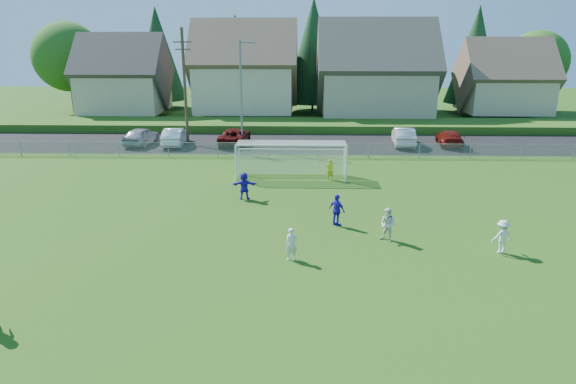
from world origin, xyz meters
The scene contains 21 objects.
ground centered at (0.00, 0.00, 0.00)m, with size 160.00×160.00×0.00m, color #193D0C.
asphalt_lot centered at (0.00, 27.50, 0.01)m, with size 60.00×60.00×0.00m, color black.
grass_embankment centered at (0.00, 35.00, 0.40)m, with size 70.00×6.00×0.80m, color #1E420F.
soccer_ball centered at (0.23, 5.09, 0.11)m, with size 0.22×0.22×0.22m, color white.
player_white_a centered at (0.31, 2.51, 0.72)m, with size 0.53×0.35×1.45m, color silver.
player_white_b centered at (4.80, 4.79, 0.81)m, with size 0.79×0.61×1.62m, color silver.
player_white_c centered at (9.68, 3.56, 0.77)m, with size 0.99×0.57×1.54m, color silver.
player_blue_a centered at (2.53, 6.78, 0.83)m, with size 0.97×0.40×1.66m, color #2613B6.
player_blue_b centered at (-2.68, 11.10, 0.81)m, with size 1.51×0.48×1.63m, color #2613B6.
goalkeeper centered at (2.62, 15.50, 0.72)m, with size 0.52×0.34×1.43m, color #B3C417.
car_a centered at (-13.59, 26.63, 0.78)m, with size 1.84×4.56×1.55m, color gray.
car_b centered at (-10.55, 26.51, 0.77)m, with size 1.63×4.68×1.54m, color white.
car_c centered at (-5.32, 27.08, 0.72)m, with size 2.38×5.16×1.43m, color #570C0A.
car_f centered at (9.66, 26.94, 0.81)m, with size 1.70×4.89×1.61m, color silver.
car_g centered at (13.72, 27.03, 0.68)m, with size 1.90×4.68×1.36m, color #65100B.
soccer_goal centered at (0.00, 16.05, 1.63)m, with size 7.42×1.90×2.50m.
chainlink_fence centered at (0.00, 22.00, 0.63)m, with size 52.06×0.06×1.20m.
streetlight centered at (-4.45, 26.00, 4.84)m, with size 1.38×0.18×9.00m.
utility_pole centered at (-9.50, 27.00, 5.15)m, with size 1.60×0.26×10.00m.
houses_row centered at (1.97, 42.46, 7.33)m, with size 53.90×11.45×13.27m.
tree_row centered at (1.04, 48.74, 6.91)m, with size 65.98×12.36×13.80m.
Camera 1 is at (0.73, -17.94, 9.35)m, focal length 32.00 mm.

